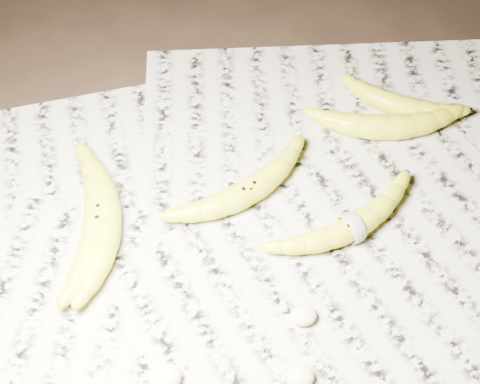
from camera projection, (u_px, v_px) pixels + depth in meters
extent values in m
plane|color=black|center=(248.00, 221.00, 0.90)|extent=(3.00, 3.00, 0.00)
cube|color=#AAA492|center=(248.00, 240.00, 0.88)|extent=(0.90, 0.70, 0.01)
torus|color=white|center=(352.00, 226.00, 0.86)|extent=(0.02, 0.04, 0.04)
ellipsoid|color=beige|center=(164.00, 376.00, 0.75)|extent=(0.04, 0.03, 0.02)
ellipsoid|color=beige|center=(301.00, 376.00, 0.76)|extent=(0.03, 0.03, 0.02)
ellipsoid|color=beige|center=(304.00, 314.00, 0.80)|extent=(0.03, 0.03, 0.02)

